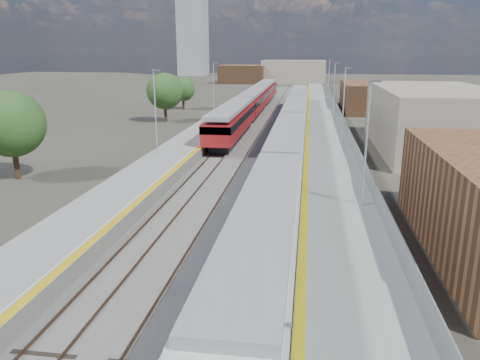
# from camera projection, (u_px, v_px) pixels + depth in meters

# --- Properties ---
(ground) EXTENTS (320.00, 320.00, 0.00)m
(ground) POSITION_uv_depth(u_px,v_px,m) (281.00, 137.00, 56.33)
(ground) COLOR #47443A
(ground) RESTS_ON ground
(ballast_bed) EXTENTS (10.50, 155.00, 0.06)m
(ballast_bed) POSITION_uv_depth(u_px,v_px,m) (264.00, 133.00, 59.02)
(ballast_bed) COLOR #565451
(ballast_bed) RESTS_ON ground
(tracks) EXTENTS (8.96, 160.00, 0.17)m
(tracks) POSITION_uv_depth(u_px,v_px,m) (270.00, 130.00, 60.51)
(tracks) COLOR #4C3323
(tracks) RESTS_ON ground
(platform_right) EXTENTS (4.70, 155.00, 8.52)m
(platform_right) POSITION_uv_depth(u_px,v_px,m) (325.00, 130.00, 57.82)
(platform_right) COLOR slate
(platform_right) RESTS_ON ground
(platform_left) EXTENTS (4.30, 155.00, 8.52)m
(platform_left) POSITION_uv_depth(u_px,v_px,m) (211.00, 128.00, 59.82)
(platform_left) COLOR slate
(platform_left) RESTS_ON ground
(buildings) EXTENTS (72.00, 185.50, 40.00)m
(buildings) POSITION_uv_depth(u_px,v_px,m) (239.00, 48.00, 140.45)
(buildings) COLOR brown
(buildings) RESTS_ON ground
(green_train) EXTENTS (2.92, 81.27, 3.21)m
(green_train) POSITION_uv_depth(u_px,v_px,m) (292.00, 128.00, 49.01)
(green_train) COLOR black
(green_train) RESTS_ON ground
(red_train) EXTENTS (3.06, 62.08, 3.87)m
(red_train) POSITION_uv_depth(u_px,v_px,m) (253.00, 102.00, 73.84)
(red_train) COLOR black
(red_train) RESTS_ON ground
(tree_a) EXTENTS (5.26, 5.26, 7.12)m
(tree_a) POSITION_uv_depth(u_px,v_px,m) (11.00, 124.00, 36.84)
(tree_a) COLOR #382619
(tree_a) RESTS_ON ground
(tree_b) EXTENTS (5.21, 5.21, 7.05)m
(tree_b) POSITION_uv_depth(u_px,v_px,m) (165.00, 91.00, 67.00)
(tree_b) COLOR #382619
(tree_b) RESTS_ON ground
(tree_c) EXTENTS (4.17, 4.17, 5.65)m
(tree_c) POSITION_uv_depth(u_px,v_px,m) (183.00, 89.00, 81.74)
(tree_c) COLOR #382619
(tree_c) RESTS_ON ground
(tree_d) EXTENTS (4.40, 4.40, 5.97)m
(tree_d) POSITION_uv_depth(u_px,v_px,m) (463.00, 97.00, 65.31)
(tree_d) COLOR #382619
(tree_d) RESTS_ON ground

